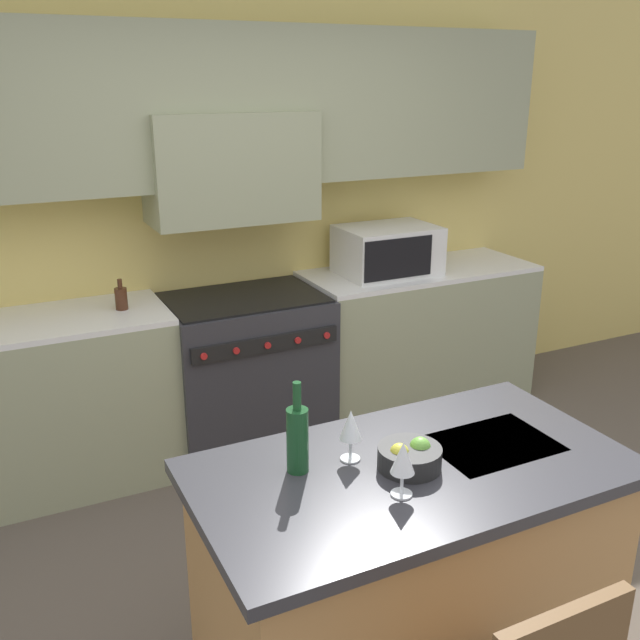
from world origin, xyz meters
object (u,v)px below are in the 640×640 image
(wine_bottle, at_px, (297,438))
(wine_glass_near, at_px, (403,459))
(wine_glass_far, at_px, (351,426))
(fruit_bowl, at_px, (410,456))
(microwave, at_px, (387,250))
(oil_bottle_on_counter, at_px, (121,298))
(range_stove, at_px, (246,371))

(wine_bottle, distance_m, wine_glass_near, 0.36)
(wine_glass_far, xyz_separation_m, fruit_bowl, (0.15, -0.13, -0.08))
(microwave, relative_size, wine_glass_far, 3.22)
(microwave, bearing_deg, oil_bottle_on_counter, -179.85)
(microwave, distance_m, wine_bottle, 2.34)
(fruit_bowl, distance_m, oil_bottle_on_counter, 2.05)
(microwave, bearing_deg, range_stove, -178.90)
(fruit_bowl, height_order, oil_bottle_on_counter, oil_bottle_on_counter)
(range_stove, height_order, wine_glass_near, wine_glass_near)
(wine_bottle, relative_size, fruit_bowl, 1.49)
(microwave, xyz_separation_m, oil_bottle_on_counter, (-1.65, -0.00, -0.09))
(microwave, xyz_separation_m, wine_glass_far, (-1.26, -1.85, -0.08))
(range_stove, bearing_deg, microwave, 1.10)
(range_stove, xyz_separation_m, wine_glass_near, (-0.25, -2.09, 0.55))
(wine_bottle, height_order, wine_glass_far, wine_bottle)
(microwave, distance_m, wine_glass_near, 2.44)
(wine_bottle, bearing_deg, oil_bottle_on_counter, 96.38)
(wine_bottle, relative_size, wine_glass_far, 1.73)
(microwave, height_order, wine_glass_far, microwave)
(wine_bottle, bearing_deg, microwave, 51.66)
(wine_glass_near, height_order, oil_bottle_on_counter, oil_bottle_on_counter)
(wine_glass_near, xyz_separation_m, oil_bottle_on_counter, (-0.44, 2.10, -0.01))
(microwave, xyz_separation_m, fruit_bowl, (-1.11, -1.98, -0.16))
(fruit_bowl, bearing_deg, wine_glass_near, -131.20)
(wine_bottle, xyz_separation_m, fruit_bowl, (0.34, -0.15, -0.08))
(range_stove, bearing_deg, wine_bottle, -104.81)
(range_stove, bearing_deg, wine_glass_near, -96.79)
(range_stove, relative_size, wine_glass_far, 5.04)
(wine_glass_near, relative_size, fruit_bowl, 0.86)
(wine_bottle, bearing_deg, fruit_bowl, -23.00)
(wine_glass_far, bearing_deg, fruit_bowl, -40.75)
(microwave, relative_size, wine_glass_near, 3.22)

